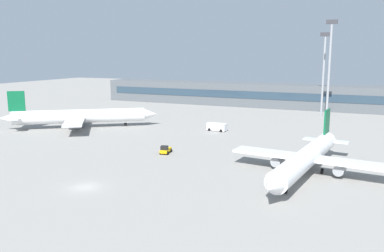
{
  "coord_description": "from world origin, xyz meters",
  "views": [
    {
      "loc": [
        38.57,
        -46.3,
        19.93
      ],
      "look_at": [
        0.22,
        40.0,
        3.0
      ],
      "focal_mm": 37.12,
      "sensor_mm": 36.0,
      "label": 1
    }
  ],
  "objects_px": {
    "airplane_near": "(306,158)",
    "service_van_white": "(217,127)",
    "floodlight_tower_west": "(324,69)",
    "floodlight_tower_east": "(329,65)",
    "airplane_mid": "(81,116)",
    "baggage_tug_yellow": "(165,150)"
  },
  "relations": [
    {
      "from": "airplane_mid",
      "to": "floodlight_tower_west",
      "type": "height_order",
      "value": "floodlight_tower_west"
    },
    {
      "from": "airplane_near",
      "to": "airplane_mid",
      "type": "relative_size",
      "value": 1.05
    },
    {
      "from": "floodlight_tower_west",
      "to": "airplane_near",
      "type": "bearing_deg",
      "value": -85.91
    },
    {
      "from": "floodlight_tower_east",
      "to": "baggage_tug_yellow",
      "type": "bearing_deg",
      "value": -115.31
    },
    {
      "from": "service_van_white",
      "to": "floodlight_tower_east",
      "type": "distance_m",
      "value": 40.76
    },
    {
      "from": "baggage_tug_yellow",
      "to": "floodlight_tower_west",
      "type": "relative_size",
      "value": 0.14
    },
    {
      "from": "airplane_mid",
      "to": "floodlight_tower_east",
      "type": "xyz_separation_m",
      "value": [
        61.2,
        38.62,
        13.92
      ]
    },
    {
      "from": "airplane_near",
      "to": "baggage_tug_yellow",
      "type": "xyz_separation_m",
      "value": [
        -28.44,
        3.21,
        -2.07
      ]
    },
    {
      "from": "service_van_white",
      "to": "floodlight_tower_east",
      "type": "xyz_separation_m",
      "value": [
        25.13,
        27.82,
        16.01
      ]
    },
    {
      "from": "airplane_near",
      "to": "service_van_white",
      "type": "bearing_deg",
      "value": 131.88
    },
    {
      "from": "airplane_near",
      "to": "airplane_mid",
      "type": "distance_m",
      "value": 66.55
    },
    {
      "from": "floodlight_tower_west",
      "to": "floodlight_tower_east",
      "type": "xyz_separation_m",
      "value": [
        2.54,
        -9.55,
        1.58
      ]
    },
    {
      "from": "airplane_near",
      "to": "baggage_tug_yellow",
      "type": "bearing_deg",
      "value": 173.56
    },
    {
      "from": "service_van_white",
      "to": "floodlight_tower_west",
      "type": "xyz_separation_m",
      "value": [
        22.59,
        37.37,
        14.43
      ]
    },
    {
      "from": "service_van_white",
      "to": "floodlight_tower_west",
      "type": "bearing_deg",
      "value": 58.84
    },
    {
      "from": "airplane_near",
      "to": "baggage_tug_yellow",
      "type": "distance_m",
      "value": 28.7
    },
    {
      "from": "airplane_mid",
      "to": "service_van_white",
      "type": "relative_size",
      "value": 6.8
    },
    {
      "from": "service_van_white",
      "to": "floodlight_tower_east",
      "type": "relative_size",
      "value": 0.18
    },
    {
      "from": "airplane_near",
      "to": "floodlight_tower_west",
      "type": "height_order",
      "value": "floodlight_tower_west"
    },
    {
      "from": "floodlight_tower_east",
      "to": "airplane_mid",
      "type": "bearing_deg",
      "value": -147.75
    },
    {
      "from": "floodlight_tower_west",
      "to": "floodlight_tower_east",
      "type": "distance_m",
      "value": 10.01
    },
    {
      "from": "airplane_mid",
      "to": "floodlight_tower_east",
      "type": "bearing_deg",
      "value": 32.25
    }
  ]
}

